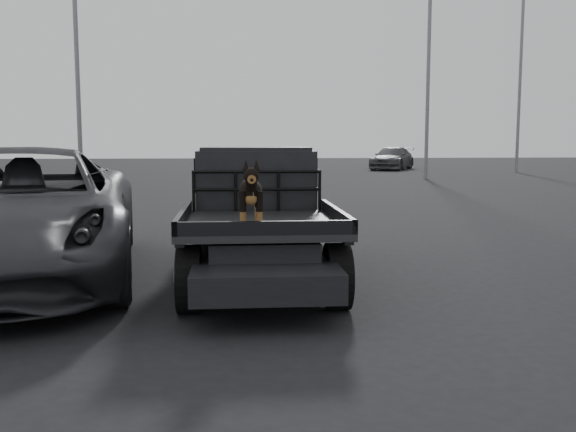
{
  "coord_description": "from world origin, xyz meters",
  "views": [
    {
      "loc": [
        -0.89,
        -7.17,
        1.91
      ],
      "look_at": [
        -0.33,
        -0.57,
        1.12
      ],
      "focal_mm": 40.0,
      "sensor_mm": 36.0,
      "label": 1
    }
  ],
  "objects": [
    {
      "name": "parked_suv",
      "position": [
        -3.83,
        1.82,
        0.91
      ],
      "size": [
        3.94,
        6.89,
        1.81
      ],
      "primitive_type": "imported",
      "rotation": [
        0.0,
        0.0,
        0.15
      ],
      "color": "#313136",
      "rests_on": "ground"
    },
    {
      "name": "ute_cab",
      "position": [
        -0.56,
        2.5,
        1.36
      ],
      "size": [
        1.72,
        1.3,
        0.88
      ],
      "primitive_type": null,
      "color": "black",
      "rests_on": "flatbed_ute"
    },
    {
      "name": "dog",
      "position": [
        -0.7,
        -0.2,
        1.29
      ],
      "size": [
        0.32,
        0.6,
        0.74
      ],
      "primitive_type": null,
      "color": "black",
      "rests_on": "flatbed_ute"
    },
    {
      "name": "floodlight_far",
      "position": [
        15.68,
        29.19,
        8.49
      ],
      "size": [
        1.08,
        0.28,
        15.76
      ],
      "color": "slate",
      "rests_on": "ground"
    },
    {
      "name": "flatbed_ute",
      "position": [
        -0.56,
        1.55,
        0.46
      ],
      "size": [
        2.0,
        5.4,
        0.92
      ],
      "primitive_type": null,
      "color": "black",
      "rests_on": "ground"
    },
    {
      "name": "floodlight_mid",
      "position": [
        8.53,
        23.59,
        7.78
      ],
      "size": [
        1.08,
        0.28,
        14.35
      ],
      "color": "slate",
      "rests_on": "ground"
    },
    {
      "name": "distant_car_a",
      "position": [
        1.71,
        31.11,
        0.71
      ],
      "size": [
        1.68,
        4.38,
        1.43
      ],
      "primitive_type": "imported",
      "rotation": [
        0.0,
        0.0,
        0.04
      ],
      "color": "#47474C",
      "rests_on": "ground"
    },
    {
      "name": "ground",
      "position": [
        0.0,
        0.0,
        0.0
      ],
      "size": [
        120.0,
        120.0,
        0.0
      ],
      "primitive_type": "plane",
      "color": "black",
      "rests_on": "ground"
    },
    {
      "name": "headache_rack",
      "position": [
        -0.56,
        1.75,
        1.2
      ],
      "size": [
        1.8,
        0.08,
        0.55
      ],
      "primitive_type": null,
      "color": "black",
      "rests_on": "flatbed_ute"
    },
    {
      "name": "distant_car_b",
      "position": [
        9.36,
        33.61,
        0.72
      ],
      "size": [
        4.13,
        5.31,
        1.44
      ],
      "primitive_type": "imported",
      "rotation": [
        0.0,
        0.0,
        -0.5
      ],
      "color": "#424146",
      "rests_on": "ground"
    }
  ]
}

